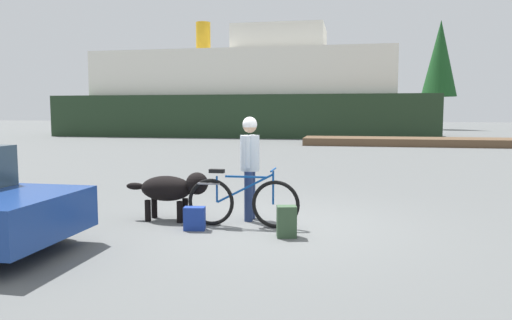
{
  "coord_description": "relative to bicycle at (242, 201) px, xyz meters",
  "views": [
    {
      "loc": [
        1.26,
        -7.55,
        1.81
      ],
      "look_at": [
        -0.38,
        0.82,
        0.95
      ],
      "focal_mm": 33.91,
      "sensor_mm": 36.0,
      "label": 1
    }
  ],
  "objects": [
    {
      "name": "handbag_pannier",
      "position": [
        -0.67,
        -0.35,
        -0.22
      ],
      "size": [
        0.34,
        0.22,
        0.36
      ],
      "primitive_type": "cube",
      "rotation": [
        0.0,
        0.0,
        0.15
      ],
      "color": "navy",
      "rests_on": "ground_plane"
    },
    {
      "name": "backpack",
      "position": [
        0.77,
        -0.5,
        -0.17
      ],
      "size": [
        0.32,
        0.26,
        0.46
      ],
      "primitive_type": "cube",
      "rotation": [
        0.0,
        0.0,
        0.23
      ],
      "color": "#334C33",
      "rests_on": "ground_plane"
    },
    {
      "name": "pine_tree_far_right",
      "position": [
        10.21,
        43.98,
        6.63
      ],
      "size": [
        3.42,
        3.42,
        10.81
      ],
      "color": "#4C331E",
      "rests_on": "ground_plane"
    },
    {
      "name": "pine_tree_center",
      "position": [
        -3.79,
        45.75,
        4.86
      ],
      "size": [
        4.1,
        4.1,
        8.55
      ],
      "color": "#4C331E",
      "rests_on": "ground_plane"
    },
    {
      "name": "ferry_boat",
      "position": [
        -6.15,
        28.76,
        2.59
      ],
      "size": [
        27.09,
        8.66,
        8.55
      ],
      "color": "#1E331E",
      "rests_on": "ground_plane"
    },
    {
      "name": "pine_tree_far_left",
      "position": [
        -6.32,
        44.99,
        6.84
      ],
      "size": [
        2.84,
        2.84,
        11.21
      ],
      "color": "#4C331E",
      "rests_on": "ground_plane"
    },
    {
      "name": "person_cyclist",
      "position": [
        0.02,
        0.5,
        0.64
      ],
      "size": [
        0.32,
        0.53,
        1.72
      ],
      "color": "navy",
      "rests_on": "ground_plane"
    },
    {
      "name": "ground_plane",
      "position": [
        0.39,
        0.25,
        -0.4
      ],
      "size": [
        160.0,
        160.0,
        0.0
      ],
      "primitive_type": "plane",
      "color": "#595B5B"
    },
    {
      "name": "bicycle",
      "position": [
        0.0,
        0.0,
        0.0
      ],
      "size": [
        1.8,
        0.44,
        0.93
      ],
      "color": "black",
      "rests_on": "ground_plane"
    },
    {
      "name": "dog",
      "position": [
        -1.24,
        0.21,
        0.13
      ],
      "size": [
        1.43,
        0.49,
        0.82
      ],
      "color": "black",
      "rests_on": "ground_plane"
    },
    {
      "name": "dock_pier",
      "position": [
        5.82,
        19.66,
        -0.2
      ],
      "size": [
        13.34,
        2.84,
        0.4
      ],
      "primitive_type": "cube",
      "color": "brown",
      "rests_on": "ground_plane"
    }
  ]
}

